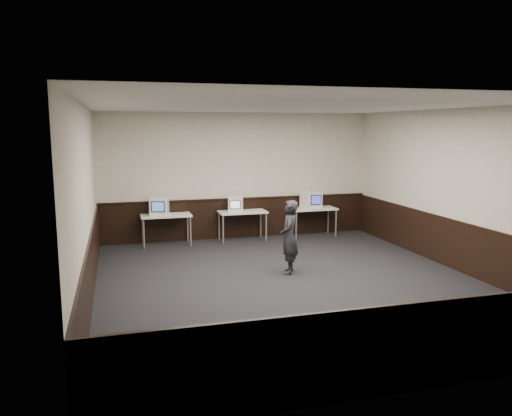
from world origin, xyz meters
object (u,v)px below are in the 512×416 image
Objects in this scene: desk_right at (313,211)px; emac_left at (159,206)px; desk_center at (242,214)px; emac_right at (311,200)px; person at (289,237)px; desk_left at (166,218)px; emac_center at (236,204)px.

desk_right is 2.27× the size of emac_left.
emac_right is at bearing 0.91° from desk_center.
person reaches higher than desk_center.
emac_right reaches higher than desk_right.
person reaches higher than desk_right.
emac_right is (3.75, 0.03, 0.29)m from desk_left.
desk_left is 2.25× the size of emac_right.
emac_center is at bearing -150.79° from person.
emac_right is 0.37× the size of person.
emac_center is at bearing 167.86° from emac_right.
desk_left is 2.27× the size of emac_left.
desk_center is at bearing 0.00° from desk_left.
desk_left is 1.75m from emac_center.
desk_right is 3.49m from person.
desk_center is at bearing 180.00° from desk_right.
emac_left is at bearing 179.89° from desk_right.
desk_center is at bearing 168.70° from emac_right.
desk_left is 3.67m from person.
desk_center is 2.27× the size of emac_left.
person is (-1.68, -3.06, -0.25)m from emac_right.
person is (0.34, -3.06, -0.21)m from emac_center.
person is at bearing -66.31° from emac_center.
desk_center is 2.58× the size of emac_center.
emac_right is at bearing 12.78° from emac_left.
emac_center reaches higher than desk_left.
emac_center is at bearing 170.72° from desk_center.
emac_center is 0.32× the size of person.
person is (-1.73, -3.03, 0.04)m from desk_right.
desk_center is at bearing 8.06° from emac_center.
emac_left is 0.37× the size of person.
emac_right is at bearing 147.11° from desk_right.
person is at bearing -41.30° from emac_left.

